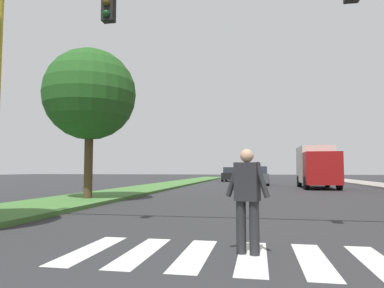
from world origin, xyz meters
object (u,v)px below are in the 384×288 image
at_px(traffic_light_gantry, 108,35).
at_px(truck_box_delivery, 317,166).
at_px(sedan_distant, 231,175).
at_px(sedan_far_horizon, 259,174).
at_px(pedestrian_performer, 247,196).
at_px(tree_mid, 90,95).
at_px(sedan_midblock, 258,176).

height_order(traffic_light_gantry, truck_box_delivery, traffic_light_gantry).
bearing_deg(sedan_distant, sedan_far_horizon, 76.15).
distance_m(sedan_distant, truck_box_delivery, 16.31).
relative_size(pedestrian_performer, sedan_far_horizon, 0.36).
xyz_separation_m(tree_mid, traffic_light_gantry, (3.85, -6.70, -0.22)).
relative_size(pedestrian_performer, sedan_distant, 0.39).
relative_size(tree_mid, truck_box_delivery, 1.04).
relative_size(tree_mid, sedan_distant, 1.47).
xyz_separation_m(pedestrian_performer, sedan_far_horizon, (0.20, 48.93, -0.16)).
xyz_separation_m(sedan_far_horizon, truck_box_delivery, (4.20, -27.63, 0.86)).
bearing_deg(pedestrian_performer, sedan_distant, 94.86).
relative_size(tree_mid, sedan_midblock, 1.50).
xyz_separation_m(sedan_distant, sedan_far_horizon, (3.24, 13.14, 0.01)).
bearing_deg(pedestrian_performer, sedan_far_horizon, 89.77).
bearing_deg(sedan_distant, traffic_light_gantry, -90.12).
bearing_deg(truck_box_delivery, sedan_midblock, 133.84).
xyz_separation_m(traffic_light_gantry, sedan_far_horizon, (3.31, 47.47, -3.61)).
distance_m(tree_mid, sedan_far_horizon, 41.58).
bearing_deg(sedan_distant, truck_box_delivery, -62.81).
relative_size(sedan_midblock, truck_box_delivery, 0.69).
xyz_separation_m(pedestrian_performer, sedan_midblock, (0.09, 25.79, -0.17)).
bearing_deg(sedan_far_horizon, truck_box_delivery, -81.35).
distance_m(sedan_far_horizon, truck_box_delivery, 27.96).
distance_m(sedan_midblock, sedan_far_horizon, 23.14).
bearing_deg(tree_mid, traffic_light_gantry, -60.09).
distance_m(traffic_light_gantry, sedan_distant, 34.52).
xyz_separation_m(tree_mid, sedan_midblock, (7.06, 17.64, -3.83)).
distance_m(tree_mid, sedan_distant, 28.17).
distance_m(tree_mid, truck_box_delivery, 17.63).
bearing_deg(sedan_midblock, traffic_light_gantry, -97.50).
bearing_deg(sedan_midblock, sedan_far_horizon, 89.73).
xyz_separation_m(tree_mid, pedestrian_performer, (6.97, -8.15, -3.67)).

